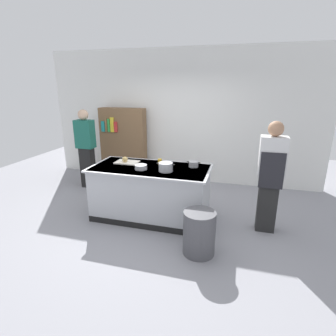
% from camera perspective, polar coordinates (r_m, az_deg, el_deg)
% --- Properties ---
extents(ground_plane, '(10.00, 10.00, 0.00)m').
position_cam_1_polar(ground_plane, '(4.75, -3.62, -10.29)').
color(ground_plane, gray).
extents(back_wall, '(6.40, 0.12, 3.00)m').
position_cam_1_polar(back_wall, '(6.27, 2.57, 10.88)').
color(back_wall, white).
rests_on(back_wall, ground_plane).
extents(counter_island, '(1.98, 0.98, 0.90)m').
position_cam_1_polar(counter_island, '(4.56, -3.73, -5.09)').
color(counter_island, '#B7BABF').
rests_on(counter_island, ground_plane).
extents(cutting_board, '(0.40, 0.28, 0.02)m').
position_cam_1_polar(cutting_board, '(4.72, -8.77, 1.24)').
color(cutting_board, silver).
rests_on(cutting_board, counter_island).
extents(onion, '(0.10, 0.10, 0.10)m').
position_cam_1_polar(onion, '(4.69, -9.23, 1.86)').
color(onion, tan).
rests_on(onion, cutting_board).
extents(stock_pot, '(0.29, 0.22, 0.14)m').
position_cam_1_polar(stock_pot, '(4.18, -0.51, 0.22)').
color(stock_pot, '#B7BABF').
rests_on(stock_pot, counter_island).
extents(sauce_pan, '(0.22, 0.16, 0.09)m').
position_cam_1_polar(sauce_pan, '(4.43, 5.50, 0.82)').
color(sauce_pan, '#99999E').
rests_on(sauce_pan, counter_island).
extents(mixing_bowl, '(0.20, 0.20, 0.08)m').
position_cam_1_polar(mixing_bowl, '(4.31, -5.84, 0.20)').
color(mixing_bowl, '#B7BABF').
rests_on(mixing_bowl, counter_island).
extents(juice_cup, '(0.07, 0.07, 0.10)m').
position_cam_1_polar(juice_cup, '(4.55, -1.76, 1.38)').
color(juice_cup, yellow).
rests_on(juice_cup, counter_island).
extents(trash_bin, '(0.43, 0.43, 0.61)m').
position_cam_1_polar(trash_bin, '(3.69, 6.70, -13.65)').
color(trash_bin, '#4C4C51').
rests_on(trash_bin, ground_plane).
extents(person_chef, '(0.38, 0.25, 1.72)m').
position_cam_1_polar(person_chef, '(4.26, 21.11, -1.46)').
color(person_chef, '#242424').
rests_on(person_chef, ground_plane).
extents(person_guest, '(0.38, 0.24, 1.72)m').
position_cam_1_polar(person_guest, '(6.07, -17.17, 4.29)').
color(person_guest, black).
rests_on(person_guest, ground_plane).
extents(bookshelf, '(1.10, 0.31, 1.70)m').
position_cam_1_polar(bookshelf, '(6.53, -9.53, 5.15)').
color(bookshelf, brown).
rests_on(bookshelf, ground_plane).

